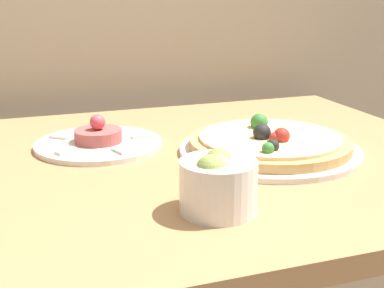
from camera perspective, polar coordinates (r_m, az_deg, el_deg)
The scene contains 4 objects.
dining_table at distance 1.00m, azimuth -3.51°, elevation -7.95°, with size 1.16×0.83×0.79m.
pizza_plate at distance 1.01m, azimuth 8.28°, elevation -0.04°, with size 0.34×0.34×0.06m.
tartare_plate at distance 1.05m, azimuth -9.94°, elevation 0.28°, with size 0.25×0.25×0.06m.
small_bowl at distance 0.73m, azimuth 2.78°, elevation -4.13°, with size 0.11×0.11×0.09m.
Camera 1 is at (-0.24, -0.46, 1.10)m, focal length 50.00 mm.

